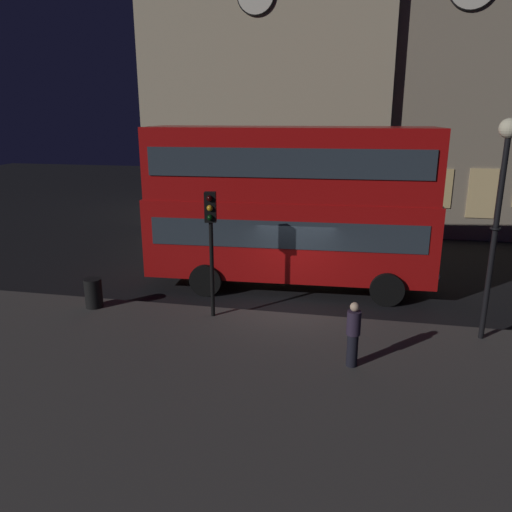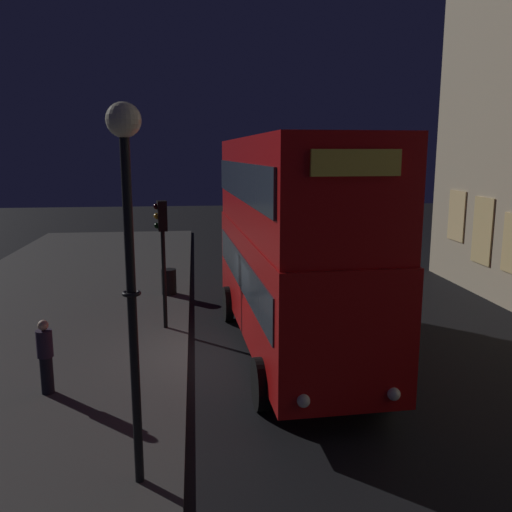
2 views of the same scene
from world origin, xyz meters
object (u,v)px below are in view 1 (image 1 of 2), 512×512
at_px(street_lamp, 502,185).
at_px(litter_bin, 94,293).
at_px(pedestrian, 353,334).
at_px(double_decker_bus, 289,201).
at_px(traffic_light_near_kerb, 211,228).

height_order(street_lamp, litter_bin, street_lamp).
distance_m(street_lamp, pedestrian, 5.22).
bearing_deg(double_decker_bus, litter_bin, -151.44).
distance_m(traffic_light_near_kerb, litter_bin, 4.42).
xyz_separation_m(double_decker_bus, pedestrian, (2.32, -5.61, -2.12)).
distance_m(double_decker_bus, traffic_light_near_kerb, 3.81).
height_order(traffic_light_near_kerb, street_lamp, street_lamp).
xyz_separation_m(street_lamp, pedestrian, (-3.39, -2.24, -3.28)).
bearing_deg(street_lamp, traffic_light_near_kerb, 179.94).
bearing_deg(litter_bin, pedestrian, -15.55).
bearing_deg(litter_bin, street_lamp, 0.20).
xyz_separation_m(double_decker_bus, litter_bin, (-5.60, -3.40, -2.49)).
distance_m(pedestrian, litter_bin, 8.23).
bearing_deg(double_decker_bus, street_lamp, -33.20).
bearing_deg(double_decker_bus, traffic_light_near_kerb, -120.67).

